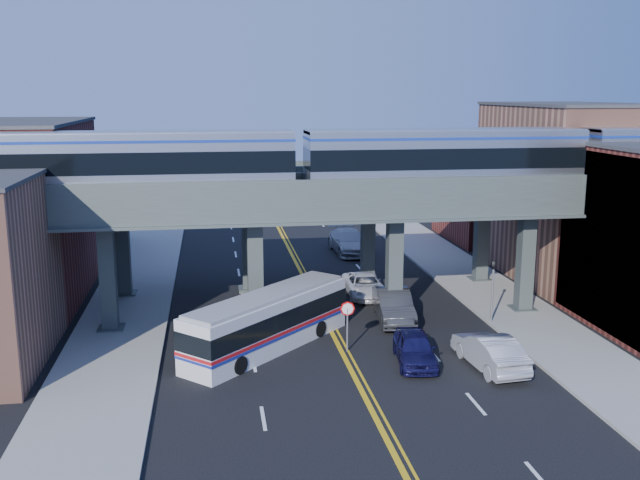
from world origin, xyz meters
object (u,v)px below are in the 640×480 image
at_px(car_lane_c, 365,285).
at_px(car_lane_a, 415,348).
at_px(stop_sign, 347,318).
at_px(traffic_signal, 493,285).
at_px(transit_train, 444,157).
at_px(car_parked_curb, 489,351).
at_px(car_lane_d, 349,242).
at_px(transit_bus, 268,322).
at_px(car_lane_b, 394,306).

bearing_deg(car_lane_c, car_lane_a, -89.60).
distance_m(stop_sign, traffic_signal, 9.41).
bearing_deg(transit_train, car_parked_curb, -91.33).
distance_m(transit_train, traffic_signal, 7.70).
bearing_deg(transit_train, car_lane_d, 96.76).
bearing_deg(car_lane_a, transit_bus, 163.37).
bearing_deg(transit_train, transit_bus, -158.95).
xyz_separation_m(transit_train, car_lane_b, (-2.91, -0.57, -8.43)).
xyz_separation_m(car_lane_a, car_lane_d, (1.50, 24.35, 0.15)).
distance_m(car_lane_b, car_lane_c, 5.30).
relative_size(transit_train, car_lane_a, 10.75).
height_order(car_lane_a, car_lane_d, car_lane_d).
height_order(car_lane_a, car_lane_c, car_lane_a).
height_order(transit_train, car_lane_d, transit_train).
bearing_deg(car_lane_a, transit_train, 71.22).
height_order(car_lane_c, car_parked_curb, car_parked_curb).
relative_size(traffic_signal, car_lane_b, 0.76).
bearing_deg(car_lane_c, transit_bus, -127.79).
relative_size(traffic_signal, car_lane_d, 0.64).
bearing_deg(car_parked_curb, traffic_signal, -118.00).
distance_m(traffic_signal, car_parked_curb, 6.90).
bearing_deg(transit_train, traffic_signal, -39.52).
relative_size(stop_sign, car_lane_a, 0.58).
bearing_deg(car_lane_b, transit_train, 16.95).
xyz_separation_m(car_lane_d, car_parked_curb, (1.85, -25.46, -0.09)).
bearing_deg(transit_bus, stop_sign, -59.71).
distance_m(car_lane_a, car_lane_d, 24.40).
relative_size(traffic_signal, transit_bus, 0.44).
xyz_separation_m(transit_train, car_lane_d, (-2.04, 17.24, -8.40)).
xyz_separation_m(transit_bus, car_parked_curb, (10.22, -4.21, -0.58)).
bearing_deg(car_lane_d, transit_bus, -114.07).
bearing_deg(car_lane_a, stop_sign, 151.95).
relative_size(stop_sign, transit_bus, 0.28).
height_order(stop_sign, car_lane_b, stop_sign).
relative_size(transit_train, stop_sign, 18.52).
distance_m(transit_bus, car_lane_a, 7.56).
distance_m(car_lane_c, car_parked_curb, 13.32).
xyz_separation_m(car_lane_c, car_lane_d, (1.43, 12.54, 0.23)).
bearing_deg(stop_sign, transit_bus, 165.81).
height_order(stop_sign, car_lane_d, stop_sign).
relative_size(traffic_signal, car_lane_c, 0.81).
height_order(car_lane_b, car_lane_c, car_lane_b).
bearing_deg(traffic_signal, car_lane_a, -139.43).
bearing_deg(car_lane_c, car_parked_curb, -74.99).
height_order(stop_sign, traffic_signal, traffic_signal).
bearing_deg(stop_sign, car_lane_a, -35.76).
bearing_deg(transit_bus, traffic_signal, -36.64).
bearing_deg(stop_sign, car_parked_curb, -27.09).
bearing_deg(transit_train, car_lane_c, 126.47).
bearing_deg(stop_sign, car_lane_b, 51.15).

